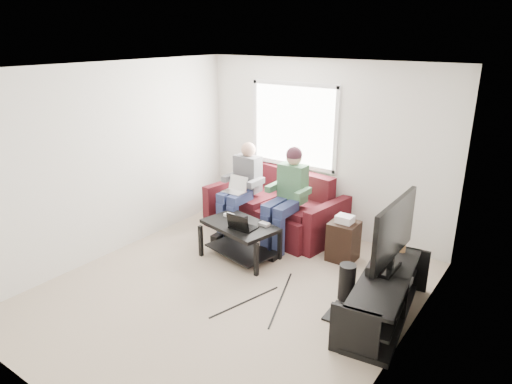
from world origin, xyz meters
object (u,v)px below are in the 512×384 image
at_px(tv, 394,232).
at_px(subwoofer, 347,282).
at_px(sofa, 276,210).
at_px(coffee_table, 240,233).
at_px(tv_stand, 384,299).
at_px(end_table, 343,240).

height_order(tv, subwoofer, tv).
xyz_separation_m(sofa, subwoofer, (1.74, -1.17, -0.12)).
relative_size(coffee_table, tv_stand, 0.67).
xyz_separation_m(tv_stand, end_table, (-0.95, 1.00, 0.05)).
bearing_deg(coffee_table, sofa, 95.42).
relative_size(sofa, tv_stand, 1.28).
bearing_deg(coffee_table, tv, -3.43).
xyz_separation_m(sofa, coffee_table, (0.10, -1.07, 0.03)).
relative_size(sofa, coffee_table, 1.91).
xyz_separation_m(tv, subwoofer, (-0.48, 0.02, -0.77)).
distance_m(subwoofer, end_table, 0.99).
distance_m(sofa, subwoofer, 2.10).
bearing_deg(subwoofer, tv_stand, -13.83).
height_order(sofa, tv, tv).
xyz_separation_m(tv_stand, tv, (-0.00, 0.10, 0.75)).
distance_m(tv, end_table, 1.48).
bearing_deg(tv_stand, sofa, 149.83).
bearing_deg(tv_stand, tv, 91.47).
distance_m(coffee_table, end_table, 1.41).
bearing_deg(sofa, subwoofer, -34.01).
bearing_deg(end_table, coffee_table, -146.79).
height_order(sofa, subwoofer, sofa).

